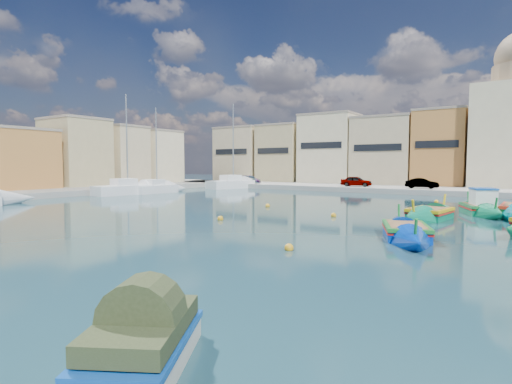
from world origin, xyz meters
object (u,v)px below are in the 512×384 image
Objects in this scene: yacht_north at (242,184)px; yacht_mid at (140,190)px; luzzu_blue_cabin at (481,209)px; tender_near at (143,343)px; luzzu_blue_south at (406,233)px; yacht_midnorth at (165,189)px; luzzu_green at (430,215)px.

yacht_north is 15.63m from yacht_mid.
tender_near is at bearing -96.58° from luzzu_blue_cabin.
yacht_midnorth reaches higher than luzzu_blue_south.
yacht_midnorth is at bearing -101.48° from yacht_north.
luzzu_blue_south is at bearing -100.32° from luzzu_blue_cabin.
tender_near is (-0.88, -14.43, 0.17)m from luzzu_blue_south.
luzzu_blue_south is 0.67× the size of yacht_mid.
yacht_mid is (-33.72, -0.11, 0.13)m from luzzu_blue_cabin.
luzzu_blue_south is (0.26, -7.32, -0.02)m from luzzu_green.
luzzu_green reaches higher than luzzu_blue_south.
yacht_north reaches higher than luzzu_blue_cabin.
luzzu_blue_cabin is 5.01m from luzzu_green.
luzzu_green reaches higher than tender_near.
luzzu_blue_cabin is at bearing 61.43° from luzzu_green.
yacht_midnorth is at bearing 166.45° from luzzu_green.
luzzu_blue_south is 2.63× the size of tender_near.
luzzu_green is at bearing -118.57° from luzzu_blue_cabin.
yacht_north is at bearing 78.52° from yacht_midnorth.
tender_near is (-0.62, -21.75, 0.15)m from luzzu_green.
yacht_north is at bearing 123.55° from tender_near.
yacht_midnorth reaches higher than luzzu_green.
luzzu_blue_cabin reaches higher than luzzu_green.
yacht_midnorth reaches higher than tender_near.
luzzu_blue_cabin is 33.03m from yacht_midnorth.
yacht_mid is (-0.82, -3.06, 0.04)m from yacht_midnorth.
luzzu_blue_cabin is at bearing -5.13° from yacht_midnorth.
luzzu_blue_south is at bearing -43.55° from yacht_north.
luzzu_green is at bearing 92.06° from luzzu_blue_south.
yacht_midnorth is (-32.89, 2.95, 0.09)m from luzzu_blue_cabin.
yacht_mid is at bearing 159.82° from luzzu_blue_south.
yacht_north reaches higher than luzzu_green.
luzzu_green is at bearing -13.55° from yacht_midnorth.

